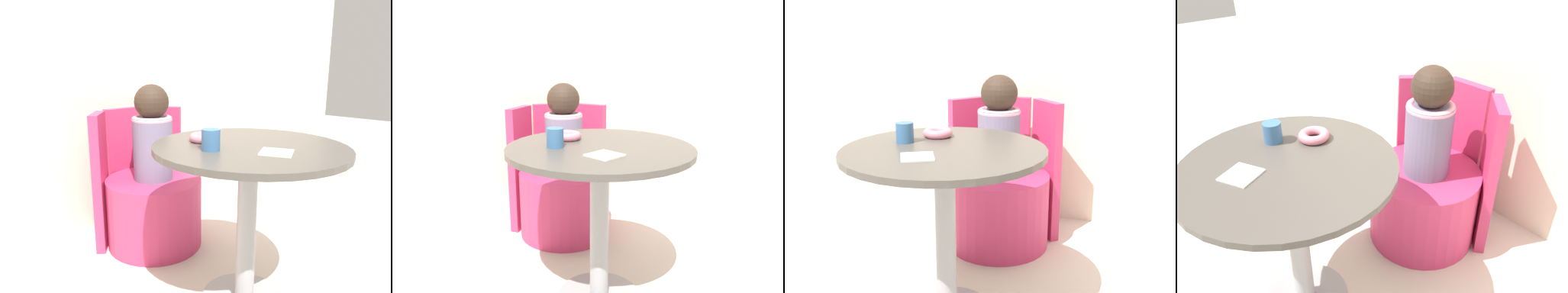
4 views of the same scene
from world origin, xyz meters
The scene contains 8 objects.
back_wall centered at (0.00, 1.13, 1.20)m, with size 6.00×0.06×2.40m.
round_table centered at (-0.07, -0.04, 0.55)m, with size 0.77×0.77×0.71m.
tub_chair centered at (-0.02, 0.66, 0.20)m, with size 0.54×0.54×0.39m.
booth_backrest centered at (-0.02, 0.88, 0.38)m, with size 0.64×0.23×0.77m.
child_figure centered at (-0.02, 0.66, 0.65)m, with size 0.22×0.22×0.53m.
donut centered at (-0.16, 0.13, 0.73)m, with size 0.12×0.12×0.03m.
cup centered at (-0.25, 0.01, 0.75)m, with size 0.07×0.07×0.08m.
paper_napkin centered at (-0.11, -0.19, 0.71)m, with size 0.15×0.15×0.01m.
Camera 3 is at (0.50, -1.59, 1.13)m, focal length 42.00 mm.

